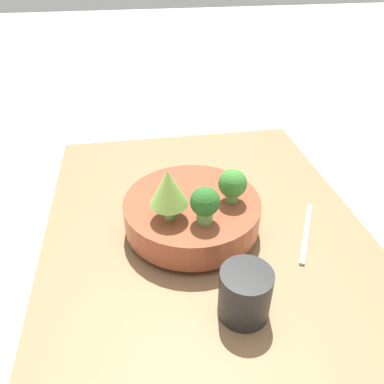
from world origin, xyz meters
name	(u,v)px	position (x,y,z in m)	size (l,w,h in m)	color
ground_plane	(208,254)	(0.00, 0.00, 0.00)	(6.00, 6.00, 0.00)	beige
table	(208,245)	(0.00, 0.00, 0.02)	(0.91, 0.66, 0.05)	olive
bowl	(192,213)	(0.03, 0.03, 0.09)	(0.27, 0.27, 0.07)	brown
romanesco_piece_far	(168,188)	(-0.01, 0.08, 0.19)	(0.07, 0.07, 0.10)	#7AB256
broccoli_floret_left	(205,203)	(-0.04, 0.02, 0.16)	(0.05, 0.05, 0.07)	#6BA34C
broccoli_floret_front	(233,184)	(0.02, -0.05, 0.16)	(0.06, 0.06, 0.07)	#6BA34C
cup	(245,294)	(-0.19, -0.02, 0.09)	(0.08, 0.08, 0.09)	black
fork	(306,232)	(-0.02, -0.20, 0.05)	(0.17, 0.10, 0.01)	#B2B2B7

